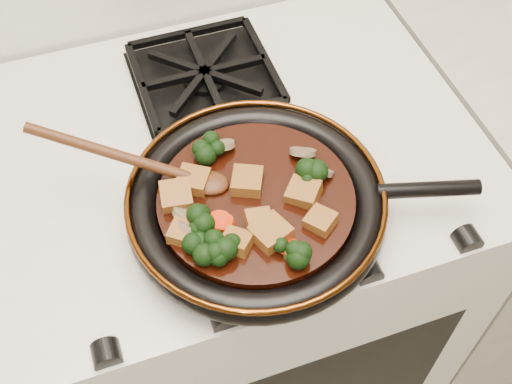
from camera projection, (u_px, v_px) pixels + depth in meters
name	position (u px, v px, depth m)	size (l,w,h in m)	color
stove	(238.00, 283.00, 1.35)	(0.76, 0.60, 0.90)	beige
burner_grate_front	(262.00, 207.00, 0.90)	(0.23, 0.23, 0.03)	black
burner_grate_back	(205.00, 76.00, 1.06)	(0.23, 0.23, 0.03)	black
skillet	(257.00, 203.00, 0.87)	(0.47, 0.35, 0.05)	black
braising_sauce	(256.00, 201.00, 0.86)	(0.27, 0.27, 0.02)	black
tofu_cube_0	(193.00, 181.00, 0.86)	(0.04, 0.04, 0.02)	brown
tofu_cube_1	(271.00, 233.00, 0.81)	(0.04, 0.04, 0.02)	brown
tofu_cube_2	(176.00, 196.00, 0.85)	(0.04, 0.04, 0.02)	brown
tofu_cube_3	(321.00, 221.00, 0.82)	(0.03, 0.03, 0.02)	brown
tofu_cube_4	(247.00, 182.00, 0.86)	(0.04, 0.04, 0.02)	brown
tofu_cube_5	(304.00, 193.00, 0.85)	(0.04, 0.04, 0.02)	brown
tofu_cube_6	(184.00, 233.00, 0.81)	(0.03, 0.04, 0.02)	brown
tofu_cube_7	(259.00, 224.00, 0.82)	(0.04, 0.03, 0.02)	brown
tofu_cube_8	(237.00, 242.00, 0.81)	(0.04, 0.03, 0.02)	brown
broccoli_floret_0	(310.00, 176.00, 0.87)	(0.06, 0.06, 0.05)	black
broccoli_floret_1	(207.00, 149.00, 0.89)	(0.06, 0.06, 0.05)	black
broccoli_floret_2	(225.00, 253.00, 0.79)	(0.06, 0.06, 0.05)	black
broccoli_floret_3	(202.00, 222.00, 0.82)	(0.06, 0.06, 0.05)	black
broccoli_floret_4	(289.00, 253.00, 0.79)	(0.06, 0.06, 0.05)	black
broccoli_floret_5	(204.00, 247.00, 0.80)	(0.06, 0.06, 0.05)	black
carrot_coin_0	(289.00, 247.00, 0.80)	(0.03, 0.03, 0.01)	red
carrot_coin_1	(219.00, 221.00, 0.83)	(0.03, 0.03, 0.01)	red
carrot_coin_2	(225.00, 223.00, 0.82)	(0.03, 0.03, 0.01)	red
carrot_coin_3	(213.00, 246.00, 0.80)	(0.03, 0.03, 0.01)	red
mushroom_slice_0	(185.00, 214.00, 0.83)	(0.03, 0.03, 0.01)	brown
mushroom_slice_1	(192.00, 227.00, 0.82)	(0.04, 0.04, 0.01)	brown
mushroom_slice_2	(322.00, 171.00, 0.87)	(0.03, 0.03, 0.01)	brown
mushroom_slice_3	(222.00, 145.00, 0.90)	(0.04, 0.04, 0.01)	brown
mushroom_slice_4	(303.00, 152.00, 0.89)	(0.04, 0.04, 0.01)	brown
wooden_spoon	(157.00, 167.00, 0.85)	(0.15, 0.10, 0.25)	#40200D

